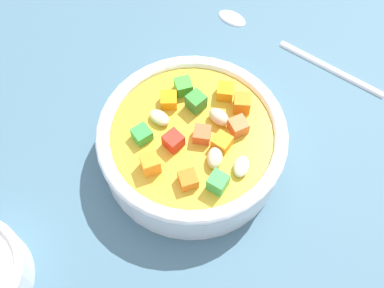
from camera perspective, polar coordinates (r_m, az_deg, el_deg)
ground_plane at (r=49.27cm, az=-0.00°, el=-1.90°), size 140.00×140.00×2.00cm
soup_bowl_main at (r=45.92cm, az=0.03°, el=0.21°), size 17.68×17.68×6.20cm
spoon at (r=56.81cm, az=11.01°, el=11.46°), size 20.92×4.94×0.92cm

